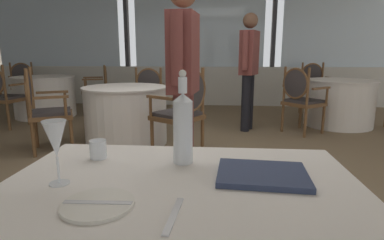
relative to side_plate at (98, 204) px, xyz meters
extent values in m
plane|color=#756047|center=(-0.09, 1.91, -0.74)|extent=(14.99, 14.99, 0.00)
cube|color=beige|center=(-0.09, 6.24, -0.31)|extent=(10.14, 0.12, 0.85)
cube|color=silver|center=(-3.27, 6.26, 1.01)|extent=(2.80, 0.02, 1.79)
cube|color=silver|center=(-0.09, 6.26, 1.01)|extent=(2.80, 0.02, 1.79)
cube|color=#333338|center=(-1.68, 6.24, 1.01)|extent=(0.08, 0.14, 1.79)
cube|color=silver|center=(3.09, 6.26, 1.01)|extent=(2.80, 0.02, 1.79)
cube|color=#333338|center=(1.50, 6.24, 1.01)|extent=(0.08, 0.14, 1.79)
cube|color=white|center=(0.21, 0.17, -0.02)|extent=(1.18, 0.81, 0.02)
cylinder|color=silver|center=(0.00, 0.00, 0.00)|extent=(0.20, 0.20, 0.01)
cube|color=silver|center=(0.00, 0.00, 0.01)|extent=(0.19, 0.03, 0.00)
cube|color=silver|center=(0.22, -0.04, 0.00)|extent=(0.03, 0.19, 0.00)
cylinder|color=white|center=(0.20, 0.37, 0.11)|extent=(0.07, 0.07, 0.24)
cone|color=white|center=(0.20, 0.37, 0.25)|extent=(0.07, 0.07, 0.03)
cylinder|color=white|center=(0.20, 0.37, 0.29)|extent=(0.03, 0.03, 0.06)
sphere|color=silver|center=(0.20, 0.37, 0.34)|extent=(0.03, 0.03, 0.03)
cylinder|color=white|center=(-0.18, 0.14, 0.00)|extent=(0.06, 0.06, 0.00)
cylinder|color=white|center=(-0.18, 0.14, 0.04)|extent=(0.01, 0.01, 0.09)
cone|color=white|center=(-0.18, 0.14, 0.15)|extent=(0.07, 0.07, 0.12)
cylinder|color=white|center=(-0.15, 0.39, 0.03)|extent=(0.07, 0.07, 0.07)
cube|color=#2D3856|center=(0.48, 0.25, 0.01)|extent=(0.32, 0.26, 0.02)
cylinder|color=white|center=(-2.81, 4.70, -0.02)|extent=(1.08, 1.08, 0.02)
cylinder|color=white|center=(-2.81, 4.70, -0.38)|extent=(1.04, 1.04, 0.71)
cube|color=brown|center=(-3.50, 5.25, -0.29)|extent=(0.65, 0.65, 0.05)
cube|color=#383333|center=(-3.50, 5.25, -0.25)|extent=(0.60, 0.60, 0.04)
cylinder|color=brown|center=(-3.21, 5.28, -0.53)|extent=(0.04, 0.04, 0.42)
cylinder|color=brown|center=(-3.47, 4.97, -0.53)|extent=(0.04, 0.04, 0.42)
cylinder|color=brown|center=(-3.52, 5.53, -0.53)|extent=(0.04, 0.04, 0.42)
cylinder|color=brown|center=(-3.78, 5.22, -0.53)|extent=(0.04, 0.04, 0.42)
cylinder|color=brown|center=(-3.52, 5.53, -0.02)|extent=(0.04, 0.04, 0.49)
cylinder|color=brown|center=(-3.78, 5.22, -0.02)|extent=(0.04, 0.04, 0.49)
ellipsoid|color=#383333|center=(-3.66, 5.39, 0.00)|extent=(0.29, 0.33, 0.41)
torus|color=brown|center=(-3.66, 5.39, 0.00)|extent=(0.29, 0.35, 0.43)
cube|color=brown|center=(-3.32, 5.43, -0.05)|extent=(0.31, 0.26, 0.03)
cylinder|color=brown|center=(-3.21, 5.34, -0.16)|extent=(0.03, 0.03, 0.22)
cube|color=brown|center=(-3.64, 5.05, -0.05)|extent=(0.31, 0.26, 0.03)
cylinder|color=brown|center=(-3.53, 4.96, -0.16)|extent=(0.03, 0.03, 0.22)
cube|color=brown|center=(-2.95, 3.83, -0.31)|extent=(0.53, 0.53, 0.05)
cube|color=#383333|center=(-2.95, 3.83, -0.26)|extent=(0.49, 0.49, 0.04)
cylinder|color=brown|center=(-3.12, 4.06, -0.53)|extent=(0.04, 0.04, 0.41)
cylinder|color=brown|center=(-2.72, 4.00, -0.53)|extent=(0.04, 0.04, 0.41)
cylinder|color=brown|center=(-2.79, 3.60, -0.53)|extent=(0.04, 0.04, 0.41)
cylinder|color=brown|center=(-2.79, 3.60, -0.02)|extent=(0.04, 0.04, 0.52)
cylinder|color=brown|center=(-3.18, 4.03, -0.17)|extent=(0.03, 0.03, 0.22)
cube|color=brown|center=(-2.70, 3.81, -0.06)|extent=(0.09, 0.37, 0.03)
cylinder|color=brown|center=(-2.68, 3.95, -0.17)|extent=(0.03, 0.03, 0.22)
cube|color=brown|center=(-1.99, 5.01, -0.30)|extent=(0.59, 0.59, 0.05)
cube|color=#383333|center=(-1.99, 5.01, -0.26)|extent=(0.55, 0.55, 0.04)
cylinder|color=brown|center=(-2.11, 4.75, -0.53)|extent=(0.04, 0.04, 0.41)
cylinder|color=brown|center=(-2.25, 5.13, -0.53)|extent=(0.04, 0.04, 0.41)
cylinder|color=brown|center=(-1.74, 4.89, -0.53)|extent=(0.04, 0.04, 0.41)
cylinder|color=brown|center=(-1.88, 5.27, -0.53)|extent=(0.04, 0.04, 0.41)
cylinder|color=brown|center=(-1.74, 4.89, -0.05)|extent=(0.04, 0.04, 0.46)
cylinder|color=brown|center=(-1.88, 5.27, -0.05)|extent=(0.04, 0.04, 0.46)
ellipsoid|color=#383333|center=(-1.79, 5.09, -0.03)|extent=(0.19, 0.38, 0.38)
torus|color=brown|center=(-1.79, 5.09, -0.03)|extent=(0.17, 0.38, 0.40)
cube|color=brown|center=(-1.92, 4.77, -0.06)|extent=(0.36, 0.16, 0.03)
cylinder|color=brown|center=(-2.06, 4.72, -0.17)|extent=(0.03, 0.03, 0.22)
cube|color=brown|center=(-2.10, 5.24, -0.06)|extent=(0.36, 0.16, 0.03)
cylinder|color=brown|center=(-2.23, 5.19, -0.17)|extent=(0.03, 0.03, 0.22)
cylinder|color=white|center=(-0.83, 3.09, -0.02)|extent=(1.06, 1.06, 0.02)
cylinder|color=white|center=(-0.83, 3.09, -0.38)|extent=(1.03, 1.03, 0.71)
cube|color=brown|center=(-0.11, 2.61, -0.29)|extent=(0.64, 0.64, 0.05)
cube|color=#383333|center=(-0.11, 2.61, -0.25)|extent=(0.59, 0.59, 0.04)
cylinder|color=brown|center=(-0.39, 2.55, -0.53)|extent=(0.04, 0.04, 0.42)
cylinder|color=brown|center=(-0.17, 2.89, -0.53)|extent=(0.04, 0.04, 0.42)
cylinder|color=brown|center=(-0.06, 2.33, -0.53)|extent=(0.04, 0.04, 0.42)
cylinder|color=brown|center=(0.17, 2.67, -0.53)|extent=(0.04, 0.04, 0.42)
cylinder|color=brown|center=(-0.06, 2.33, 0.00)|extent=(0.04, 0.04, 0.52)
cylinder|color=brown|center=(0.17, 2.67, 0.00)|extent=(0.04, 0.04, 0.52)
ellipsoid|color=#383333|center=(0.07, 2.49, 0.02)|extent=(0.26, 0.35, 0.44)
torus|color=brown|center=(0.07, 2.49, 0.02)|extent=(0.27, 0.39, 0.45)
cube|color=brown|center=(-0.27, 2.41, -0.04)|extent=(0.33, 0.23, 0.03)
cylinder|color=brown|center=(-0.38, 2.49, -0.15)|extent=(0.03, 0.03, 0.22)
cube|color=brown|center=(0.01, 2.83, -0.04)|extent=(0.33, 0.23, 0.03)
cylinder|color=brown|center=(-0.11, 2.91, -0.15)|extent=(0.03, 0.03, 0.22)
cube|color=brown|center=(-0.78, 3.96, -0.32)|extent=(0.49, 0.49, 0.05)
cube|color=#383333|center=(-0.78, 3.96, -0.27)|extent=(0.45, 0.45, 0.04)
cylinder|color=brown|center=(-0.59, 3.75, -0.54)|extent=(0.04, 0.04, 0.39)
cylinder|color=brown|center=(-0.99, 3.78, -0.54)|extent=(0.04, 0.04, 0.39)
cylinder|color=brown|center=(-0.56, 4.15, -0.54)|extent=(0.04, 0.04, 0.39)
cylinder|color=brown|center=(-0.96, 4.18, -0.54)|extent=(0.04, 0.04, 0.39)
cylinder|color=brown|center=(-0.56, 4.15, -0.05)|extent=(0.04, 0.04, 0.48)
cylinder|color=brown|center=(-0.96, 4.18, -0.05)|extent=(0.04, 0.04, 0.48)
ellipsoid|color=#383333|center=(-0.76, 4.18, -0.03)|extent=(0.39, 0.08, 0.40)
torus|color=brown|center=(-0.76, 4.18, -0.03)|extent=(0.41, 0.06, 0.41)
cube|color=brown|center=(-0.53, 3.93, -0.07)|extent=(0.06, 0.37, 0.03)
cylinder|color=brown|center=(-0.54, 3.79, -0.18)|extent=(0.03, 0.03, 0.22)
cube|color=brown|center=(-1.03, 3.96, -0.07)|extent=(0.06, 0.37, 0.03)
cylinder|color=brown|center=(-1.04, 3.82, -0.18)|extent=(0.03, 0.03, 0.22)
cube|color=brown|center=(-1.62, 2.71, -0.31)|extent=(0.62, 0.62, 0.05)
cube|color=#383333|center=(-1.62, 2.71, -0.27)|extent=(0.57, 0.57, 0.04)
cylinder|color=brown|center=(-1.52, 2.98, -0.54)|extent=(0.04, 0.04, 0.40)
cylinder|color=brown|center=(-1.35, 2.62, -0.54)|extent=(0.04, 0.04, 0.40)
cylinder|color=brown|center=(-1.88, 2.80, -0.54)|extent=(0.04, 0.04, 0.40)
cylinder|color=brown|center=(-1.71, 2.44, -0.54)|extent=(0.04, 0.04, 0.40)
cylinder|color=brown|center=(-1.88, 2.80, -0.02)|extent=(0.04, 0.04, 0.53)
cylinder|color=brown|center=(-1.71, 2.44, -0.02)|extent=(0.04, 0.04, 0.53)
ellipsoid|color=#383333|center=(-1.81, 2.61, 0.01)|extent=(0.22, 0.37, 0.45)
torus|color=brown|center=(-1.81, 2.61, 0.01)|extent=(0.23, 0.43, 0.46)
cube|color=brown|center=(-1.71, 2.94, -0.07)|extent=(0.35, 0.20, 0.03)
cylinder|color=brown|center=(-1.58, 3.00, -0.18)|extent=(0.03, 0.03, 0.22)
cube|color=brown|center=(-1.49, 2.49, -0.07)|extent=(0.35, 0.20, 0.03)
cylinder|color=brown|center=(-1.36, 2.56, -0.18)|extent=(0.03, 0.03, 0.22)
cylinder|color=white|center=(2.27, 4.36, -0.02)|extent=(1.07, 1.07, 0.02)
cylinder|color=white|center=(2.27, 4.36, -0.38)|extent=(1.04, 1.04, 0.71)
cube|color=brown|center=(2.16, 5.23, -0.29)|extent=(0.52, 0.52, 0.05)
cube|color=#383333|center=(2.16, 5.23, -0.25)|extent=(0.47, 0.47, 0.04)
cylinder|color=brown|center=(2.38, 5.06, -0.53)|extent=(0.04, 0.04, 0.42)
cylinder|color=brown|center=(1.99, 5.00, -0.53)|extent=(0.04, 0.04, 0.42)
cylinder|color=brown|center=(2.33, 5.45, -0.53)|extent=(0.04, 0.04, 0.42)
cylinder|color=brown|center=(1.93, 5.40, -0.53)|extent=(0.04, 0.04, 0.42)
cylinder|color=brown|center=(2.33, 5.45, -0.02)|extent=(0.04, 0.04, 0.50)
cylinder|color=brown|center=(1.93, 5.40, -0.02)|extent=(0.04, 0.04, 0.50)
ellipsoid|color=#383333|center=(2.13, 5.44, 0.01)|extent=(0.39, 0.10, 0.42)
torus|color=brown|center=(2.13, 5.44, 0.01)|extent=(0.43, 0.09, 0.43)
cube|color=brown|center=(2.41, 5.24, -0.04)|extent=(0.08, 0.37, 0.03)
cylinder|color=brown|center=(2.43, 5.10, -0.15)|extent=(0.03, 0.03, 0.22)
cube|color=brown|center=(1.91, 5.18, -0.04)|extent=(0.08, 0.37, 0.03)
cylinder|color=brown|center=(1.93, 5.04, -0.15)|extent=(0.03, 0.03, 0.22)
cube|color=brown|center=(1.58, 3.83, -0.31)|extent=(0.64, 0.64, 0.05)
cube|color=#383333|center=(1.58, 3.83, -0.27)|extent=(0.59, 0.59, 0.04)
cylinder|color=brown|center=(1.62, 4.11, -0.54)|extent=(0.04, 0.04, 0.40)
cylinder|color=brown|center=(1.86, 3.79, -0.54)|extent=(0.04, 0.04, 0.40)
cylinder|color=brown|center=(1.30, 3.86, -0.54)|extent=(0.04, 0.04, 0.40)
cylinder|color=brown|center=(1.54, 3.54, -0.54)|extent=(0.04, 0.04, 0.40)
cylinder|color=brown|center=(1.30, 3.86, -0.03)|extent=(0.04, 0.04, 0.50)
cylinder|color=brown|center=(1.54, 3.54, -0.03)|extent=(0.04, 0.04, 0.50)
ellipsoid|color=#383333|center=(1.41, 3.69, -0.01)|extent=(0.28, 0.34, 0.42)
torus|color=brown|center=(1.41, 3.69, -0.01)|extent=(0.29, 0.36, 0.43)
cube|color=brown|center=(1.44, 4.04, -0.06)|extent=(0.31, 0.25, 0.03)
cylinder|color=brown|center=(1.55, 4.12, -0.17)|extent=(0.03, 0.03, 0.22)
cube|color=brown|center=(1.75, 3.64, -0.06)|extent=(0.31, 0.25, 0.03)
cylinder|color=brown|center=(1.86, 3.72, -0.17)|extent=(0.03, 0.03, 0.22)
cylinder|color=brown|center=(0.04, 1.66, -0.32)|extent=(0.13, 0.13, 0.83)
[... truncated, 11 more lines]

